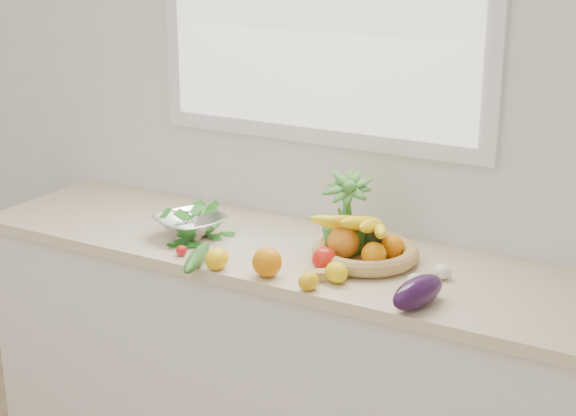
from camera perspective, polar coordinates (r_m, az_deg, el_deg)
The scene contains 18 objects.
back_wall at distance 3.14m, azimuth 2.15°, elevation 6.92°, with size 4.50×0.02×2.70m, color white.
counter_cabinet at distance 3.21m, azimuth -0.60°, elevation -10.36°, with size 2.20×0.58×0.86m, color silver.
countertop at distance 3.02m, azimuth -0.63°, elevation -2.82°, with size 2.24×0.62×0.04m, color beige.
orange_loose at distance 2.74m, azimuth -1.36°, elevation -3.53°, with size 0.09×0.09×0.09m, color orange.
lemon_a at distance 2.81m, azimuth -4.62°, elevation -3.30°, with size 0.07×0.09×0.07m, color yellow.
lemon_b at distance 2.65m, azimuth 1.34°, elevation -4.75°, with size 0.06×0.07×0.06m, color #E9B00C.
lemon_c at distance 2.71m, azimuth 3.15°, elevation -4.18°, with size 0.07×0.08×0.07m, color yellow.
apple at distance 2.79m, azimuth 2.37°, elevation -3.34°, with size 0.08×0.08×0.08m, color red.
ginger at distance 2.73m, azimuth 2.19°, elevation -4.38°, with size 0.10×0.04×0.03m, color tan.
garlic_a at distance 2.87m, azimuth 2.46°, elevation -3.18°, with size 0.05×0.05×0.04m, color beige.
garlic_b at distance 2.77m, azimuth 9.96°, elevation -4.08°, with size 0.06×0.06×0.05m, color white.
garlic_c at distance 2.69m, azimuth 8.23°, elevation -4.70°, with size 0.05×0.05×0.05m, color white.
eggplant at distance 2.56m, azimuth 8.41°, elevation -5.39°, with size 0.08×0.22×0.09m, color #270D32.
cucumber at distance 2.86m, azimuth -5.92°, elevation -3.21°, with size 0.05×0.26×0.05m, color #255619.
radish at distance 2.94m, azimuth -6.91°, elevation -2.75°, with size 0.04×0.04×0.04m, color red.
potted_herb at distance 2.91m, azimuth 3.75°, elevation -0.58°, with size 0.17×0.17×0.30m, color #3F802E.
fruit_basket at distance 2.87m, azimuth 4.97°, elevation -2.48°, with size 0.41×0.41×0.18m.
colander_with_spinach at distance 3.10m, azimuth -6.33°, elevation -0.78°, with size 0.29×0.29×0.12m.
Camera 1 is at (1.44, -0.48, 1.95)m, focal length 55.00 mm.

